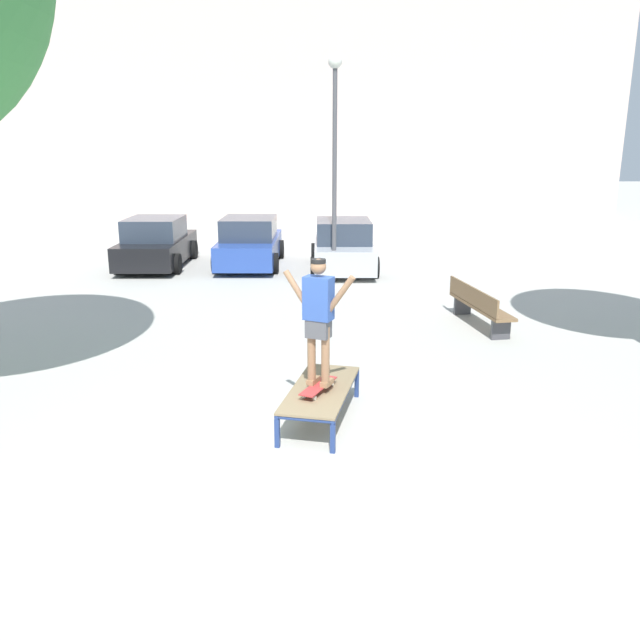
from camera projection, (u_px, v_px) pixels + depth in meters
name	position (u px, v px, depth m)	size (l,w,h in m)	color
ground_plane	(286.00, 453.00, 7.79)	(120.00, 120.00, 0.00)	#B7B5AD
building_facade	(232.00, 75.00, 31.86)	(38.22, 4.00, 14.00)	beige
skate_box	(321.00, 391.00, 8.62)	(1.16, 2.02, 0.46)	navy
skateboard	(318.00, 386.00, 8.46)	(0.52, 0.81, 0.09)	#B23333
skater	(318.00, 314.00, 8.20)	(0.94, 0.49, 1.69)	#8E6647
car_black	(157.00, 244.00, 19.61)	(1.92, 4.20, 1.50)	black
car_blue	(250.00, 243.00, 19.70)	(1.95, 4.22, 1.50)	#28479E
car_silver	(343.00, 247.00, 19.07)	(1.92, 4.20, 1.50)	#B7BABF
park_bench	(478.00, 305.00, 13.12)	(0.83, 2.44, 0.83)	brown
light_post	(335.00, 137.00, 16.56)	(0.36, 0.36, 5.83)	#4C4C51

